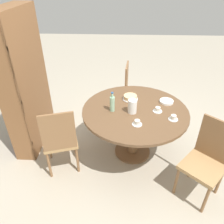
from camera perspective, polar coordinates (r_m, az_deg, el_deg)
The scene contains 13 objects.
ground_plane at distance 3.35m, azimuth 5.31°, elevation -10.25°, with size 14.00×14.00×0.00m, color #B2A893.
dining_table at distance 2.97m, azimuth 5.91°, elevation -1.69°, with size 1.40×1.40×0.75m.
chair_a at distance 3.88m, azimuth 5.60°, elevation 5.70°, with size 0.46×0.46×0.98m.
chair_b at distance 2.84m, azimuth -13.42°, elevation -6.90°, with size 0.52×0.52×0.98m.
chair_c at distance 2.72m, azimuth 23.50°, elevation -11.33°, with size 0.59×0.59×0.98m.
bookshelf at distance 3.29m, azimuth -21.31°, elevation 6.65°, with size 1.01×0.28×1.95m.
coffee_pot at distance 2.78m, azimuth 5.35°, elevation 1.64°, with size 0.11×0.11×0.22m.
water_bottle at distance 2.79m, azimuth 0.07°, elevation 2.25°, with size 0.06×0.06×0.27m.
cake_main at distance 3.10m, azimuth 4.79°, elevation 3.79°, with size 0.22×0.22×0.06m.
cup_a at distance 2.77m, azimuth 15.73°, elevation -1.47°, with size 0.12×0.12×0.06m.
cup_b at distance 2.60m, azimuth 6.57°, elevation -2.84°, with size 0.12×0.12×0.06m.
cup_c at distance 2.88m, azimuth 11.84°, elevation 0.58°, with size 0.12×0.12×0.06m.
plate_stack at distance 3.11m, azimuth 14.04°, elevation 2.69°, with size 0.19×0.19×0.03m.
Camera 1 is at (-2.43, 0.19, 2.30)m, focal length 35.00 mm.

